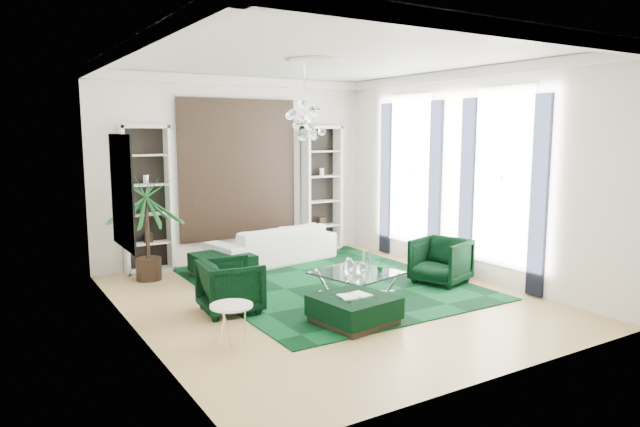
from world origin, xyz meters
TOP-DOWN VIEW (x-y plane):
  - floor at (0.00, 0.00)m, footprint 6.00×7.00m
  - ceiling at (0.00, 0.00)m, footprint 6.00×7.00m
  - wall_back at (0.00, 3.51)m, footprint 6.00×0.02m
  - wall_front at (0.00, -3.51)m, footprint 6.00×0.02m
  - wall_left at (-3.01, 0.00)m, footprint 0.02×7.00m
  - wall_right at (3.01, 0.00)m, footprint 0.02×7.00m
  - crown_molding at (0.00, 0.00)m, footprint 6.00×7.00m
  - ceiling_medallion at (0.00, 0.30)m, footprint 0.90×0.90m
  - tapestry at (0.00, 3.46)m, footprint 2.50×0.06m
  - shelving_left at (-1.95, 3.31)m, footprint 0.90×0.38m
  - shelving_right at (1.95, 3.31)m, footprint 0.90×0.38m
  - painting at (-2.97, 0.60)m, footprint 0.04×1.30m
  - window_near at (2.99, -0.90)m, footprint 0.03×1.10m
  - curtain_near_a at (2.96, -1.68)m, footprint 0.07×0.30m
  - curtain_near_b at (2.96, -0.12)m, footprint 0.07×0.30m
  - window_far at (2.99, 1.50)m, footprint 0.03×1.10m
  - curtain_far_a at (2.96, 0.72)m, footprint 0.07×0.30m
  - curtain_far_b at (2.96, 2.28)m, footprint 0.07×0.30m
  - rug at (0.54, 0.79)m, footprint 4.20×5.00m
  - sofa at (0.41, 2.73)m, footprint 2.79×1.49m
  - armchair_left at (-1.58, 0.17)m, footprint 0.94×0.92m
  - armchair_right at (2.23, -0.26)m, footprint 1.12×1.10m
  - coffee_table at (0.50, -0.13)m, footprint 1.44×1.44m
  - ottoman_side at (-0.91, 2.16)m, footprint 1.03×1.03m
  - ottoman_front at (-0.31, -1.22)m, footprint 1.12×1.12m
  - book at (-0.31, -1.22)m, footprint 0.44×0.30m
  - side_table at (-2.09, -1.09)m, footprint 0.65×0.65m
  - palm at (-2.13, 2.69)m, footprint 1.84×1.84m
  - chandelier at (-0.22, 0.32)m, footprint 0.78×0.78m
  - table_plant at (0.80, -0.38)m, footprint 0.17×0.15m

SIDE VIEW (x-z plane):
  - floor at x=0.00m, z-range -0.02..0.00m
  - rug at x=0.54m, z-range 0.00..0.02m
  - ottoman_front at x=-0.31m, z-range 0.00..0.40m
  - coffee_table at x=0.50m, z-range 0.00..0.41m
  - ottoman_side at x=-0.91m, z-range 0.00..0.44m
  - side_table at x=-2.09m, z-range 0.00..0.52m
  - sofa at x=0.41m, z-range 0.00..0.77m
  - armchair_left at x=-1.58m, z-range 0.00..0.79m
  - armchair_right at x=2.23m, z-range 0.00..0.81m
  - book at x=-0.31m, z-range 0.40..0.43m
  - table_plant at x=0.80m, z-range 0.41..0.67m
  - palm at x=-2.13m, z-range 0.00..2.46m
  - shelving_left at x=-1.95m, z-range 0.00..2.80m
  - shelving_right at x=1.95m, z-range 0.00..2.80m
  - curtain_near_a at x=2.96m, z-range 0.02..3.27m
  - curtain_near_b at x=2.96m, z-range 0.02..3.27m
  - curtain_far_a at x=2.96m, z-range 0.02..3.27m
  - curtain_far_b at x=2.96m, z-range 0.02..3.27m
  - painting at x=-2.97m, z-range 1.05..2.65m
  - wall_back at x=0.00m, z-range 0.00..3.80m
  - wall_front at x=0.00m, z-range 0.00..3.80m
  - wall_left at x=-3.01m, z-range 0.00..3.80m
  - wall_right at x=3.01m, z-range 0.00..3.80m
  - tapestry at x=0.00m, z-range 0.50..3.30m
  - window_near at x=2.99m, z-range 0.45..3.35m
  - window_far at x=2.99m, z-range 0.45..3.35m
  - chandelier at x=-0.22m, z-range 2.52..3.18m
  - crown_molding at x=0.00m, z-range 3.61..3.79m
  - ceiling_medallion at x=0.00m, z-range 3.75..3.79m
  - ceiling at x=0.00m, z-range 3.80..3.82m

